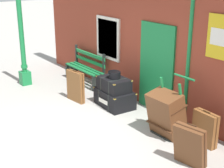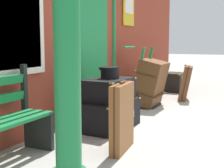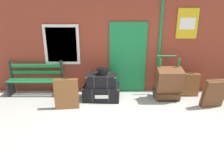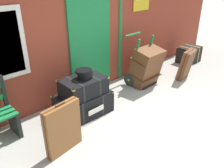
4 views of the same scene
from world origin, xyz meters
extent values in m
cube|color=brown|center=(0.00, 2.60, 1.60)|extent=(10.40, 0.30, 3.20)
cube|color=#197A3D|center=(0.05, 2.43, 1.05)|extent=(1.10, 0.05, 2.10)
cube|color=#0F4924|center=(0.05, 2.41, 1.05)|extent=(0.06, 0.02, 2.10)
cube|color=silver|center=(-1.90, 2.43, 1.45)|extent=(1.04, 0.06, 1.16)
cube|color=silver|center=(-1.90, 2.41, 1.45)|extent=(0.88, 0.02, 1.00)
cylinder|color=#197A3D|center=(0.99, 2.45, 1.60)|extent=(0.09, 0.09, 3.14)
cube|color=gold|center=(1.72, 2.43, 2.05)|extent=(0.60, 0.02, 0.84)
cube|color=white|center=(1.72, 2.41, 2.05)|extent=(0.44, 0.01, 0.32)
cube|color=#197A3D|center=(-2.69, 1.96, 0.45)|extent=(1.60, 0.09, 0.04)
cube|color=black|center=(-1.93, 2.10, 0.23)|extent=(0.06, 0.40, 0.45)
cube|color=black|center=(-1.93, 2.30, 0.73)|extent=(0.06, 0.06, 0.56)
cube|color=black|center=(-0.71, 1.78, 0.21)|extent=(1.04, 0.71, 0.42)
cube|color=black|center=(-0.94, 1.79, 0.21)|extent=(0.08, 0.65, 0.43)
cube|color=black|center=(-0.49, 1.76, 0.21)|extent=(0.08, 0.65, 0.43)
cube|color=#B79338|center=(-1.21, 1.51, 0.41)|extent=(0.05, 0.05, 0.02)
cube|color=#B79338|center=(-0.25, 1.45, 0.41)|extent=(0.05, 0.05, 0.02)
cube|color=#B79338|center=(-1.17, 2.11, 0.41)|extent=(0.05, 0.05, 0.02)
cube|color=#B79338|center=(-0.21, 2.05, 0.41)|extent=(0.05, 0.05, 0.02)
cube|color=silver|center=(-0.70, 1.42, 0.21)|extent=(0.36, 0.01, 0.10)
cube|color=black|center=(-0.71, 1.76, 0.58)|extent=(0.82, 0.57, 0.32)
cube|color=black|center=(-0.89, 1.76, 0.58)|extent=(0.06, 0.55, 0.33)
cube|color=black|center=(-0.53, 1.75, 0.58)|extent=(0.06, 0.55, 0.33)
cube|color=#B79338|center=(-1.10, 1.52, 0.73)|extent=(0.05, 0.05, 0.02)
cube|color=#B79338|center=(-0.34, 1.49, 0.73)|extent=(0.05, 0.05, 0.02)
cube|color=#B79338|center=(-1.08, 2.02, 0.73)|extent=(0.05, 0.05, 0.02)
cube|color=#B79338|center=(-0.32, 1.99, 0.73)|extent=(0.05, 0.05, 0.02)
cylinder|color=black|center=(-0.66, 1.75, 0.83)|extent=(0.28, 0.28, 0.17)
cylinder|color=black|center=(-0.70, 1.75, 0.89)|extent=(0.29, 0.29, 0.04)
cube|color=black|center=(1.14, 1.70, 0.01)|extent=(0.56, 0.28, 0.03)
cube|color=#197A3D|center=(0.89, 1.90, 0.59)|extent=(0.04, 0.31, 1.18)
cube|color=#197A3D|center=(1.39, 1.90, 0.59)|extent=(0.04, 0.31, 1.18)
cylinder|color=#197A3D|center=(1.14, 2.17, 1.17)|extent=(0.54, 0.04, 0.04)
cylinder|color=black|center=(0.82, 1.96, 0.16)|extent=(0.04, 0.32, 0.32)
cylinder|color=#B79338|center=(0.82, 1.96, 0.16)|extent=(0.07, 0.06, 0.06)
cylinder|color=black|center=(1.46, 1.96, 0.16)|extent=(0.04, 0.32, 0.32)
cylinder|color=#B79338|center=(1.46, 1.96, 0.16)|extent=(0.07, 0.06, 0.06)
cube|color=brown|center=(1.14, 1.72, 0.48)|extent=(0.68, 0.62, 0.96)
cube|color=#432715|center=(1.14, 1.72, 0.28)|extent=(0.70, 0.45, 0.12)
cube|color=#432715|center=(1.14, 1.72, 0.67)|extent=(0.70, 0.45, 0.12)
cube|color=brown|center=(1.86, 2.05, 0.34)|extent=(0.54, 0.19, 0.67)
cylinder|color=#4F3018|center=(1.86, 2.05, 0.69)|extent=(0.16, 0.04, 0.03)
cube|color=#482C16|center=(1.86, 2.05, 0.34)|extent=(0.54, 0.05, 0.69)
cube|color=brown|center=(2.20, 1.25, 0.38)|extent=(0.60, 0.39, 0.76)
cylinder|color=#3A2112|center=(2.20, 1.27, 0.77)|extent=(0.16, 0.05, 0.03)
cube|color=#351E10|center=(2.20, 1.25, 0.38)|extent=(0.59, 0.25, 0.75)
cube|color=brown|center=(-1.57, 1.17, 0.40)|extent=(0.61, 0.19, 0.80)
cylinder|color=#4F3018|center=(-1.57, 1.17, 0.82)|extent=(0.16, 0.05, 0.03)
cube|color=#482C16|center=(-1.57, 1.17, 0.40)|extent=(0.61, 0.09, 0.81)
cube|color=black|center=(3.38, 1.79, 0.24)|extent=(0.71, 0.52, 0.48)
cube|color=#B79338|center=(3.23, 1.80, 0.24)|extent=(0.07, 0.49, 0.49)
cube|color=#B79338|center=(3.53, 1.78, 0.24)|extent=(0.07, 0.49, 0.49)
cube|color=#B79338|center=(3.05, 1.59, 0.47)|extent=(0.05, 0.05, 0.02)
cube|color=#B79338|center=(3.69, 1.55, 0.47)|extent=(0.05, 0.05, 0.02)
cube|color=#B79338|center=(3.08, 2.03, 0.47)|extent=(0.05, 0.05, 0.02)
cube|color=#B79338|center=(3.71, 1.99, 0.47)|extent=(0.05, 0.05, 0.02)
camera|label=1|loc=(5.50, -2.80, 3.25)|focal=53.53mm
camera|label=2|loc=(-5.04, -0.31, 1.27)|focal=52.84mm
camera|label=3|loc=(-0.42, -3.69, 2.36)|focal=33.18mm
camera|label=4|loc=(-3.01, -1.31, 2.46)|focal=36.71mm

